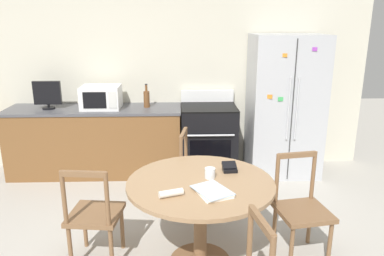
{
  "coord_description": "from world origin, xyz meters",
  "views": [
    {
      "loc": [
        0.03,
        -2.49,
        2.02
      ],
      "look_at": [
        0.16,
        1.15,
        0.95
      ],
      "focal_mm": 35.0,
      "sensor_mm": 36.0,
      "label": 1
    }
  ],
  "objects": [
    {
      "name": "wallet",
      "position": [
        0.46,
        0.48,
        0.78
      ],
      "size": [
        0.13,
        0.13,
        0.07
      ],
      "color": "black",
      "rests_on": "dining_table"
    },
    {
      "name": "dining_chair_far",
      "position": [
        0.23,
        1.16,
        0.43
      ],
      "size": [
        0.48,
        0.48,
        0.9
      ],
      "rotation": [
        0.0,
        0.0,
        4.56
      ],
      "color": "brown",
      "rests_on": "ground_plane"
    },
    {
      "name": "back_wall",
      "position": [
        0.0,
        2.65,
        1.3
      ],
      "size": [
        5.2,
        0.1,
        2.6
      ],
      "color": "beige",
      "rests_on": "ground_plane"
    },
    {
      "name": "microwave",
      "position": [
        -0.97,
        2.28,
        1.05
      ],
      "size": [
        0.49,
        0.4,
        0.29
      ],
      "color": "white",
      "rests_on": "kitchen_counter"
    },
    {
      "name": "kitchen_counter",
      "position": [
        -1.08,
        2.29,
        0.45
      ],
      "size": [
        2.26,
        0.64,
        0.9
      ],
      "color": "brown",
      "rests_on": "ground_plane"
    },
    {
      "name": "refrigerator",
      "position": [
        1.41,
        2.24,
        0.92
      ],
      "size": [
        0.91,
        0.71,
        1.83
      ],
      "color": "#B2B5BA",
      "rests_on": "ground_plane"
    },
    {
      "name": "countertop_tv",
      "position": [
        -1.65,
        2.27,
        1.09
      ],
      "size": [
        0.34,
        0.16,
        0.36
      ],
      "color": "black",
      "rests_on": "kitchen_counter"
    },
    {
      "name": "counter_bottle",
      "position": [
        -0.39,
        2.32,
        1.02
      ],
      "size": [
        0.08,
        0.08,
        0.31
      ],
      "color": "brown",
      "rests_on": "kitchen_counter"
    },
    {
      "name": "dining_chair_right",
      "position": [
        1.08,
        0.37,
        0.43
      ],
      "size": [
        0.48,
        0.48,
        0.9
      ],
      "rotation": [
        0.0,
        0.0,
        3.31
      ],
      "color": "brown",
      "rests_on": "ground_plane"
    },
    {
      "name": "dining_chair_left",
      "position": [
        -0.69,
        0.33,
        0.43
      ],
      "size": [
        0.46,
        0.46,
        0.9
      ],
      "rotation": [
        0.0,
        0.0,
        6.17
      ],
      "color": "brown",
      "rests_on": "ground_plane"
    },
    {
      "name": "candle_glass",
      "position": [
        0.28,
        0.34,
        0.79
      ],
      "size": [
        0.09,
        0.09,
        0.08
      ],
      "color": "silver",
      "rests_on": "dining_table"
    },
    {
      "name": "mail_stack",
      "position": [
        0.27,
        0.07,
        0.77
      ],
      "size": [
        0.34,
        0.37,
        0.02
      ],
      "color": "white",
      "rests_on": "dining_table"
    },
    {
      "name": "folded_napkin",
      "position": [
        -0.03,
        0.02,
        0.78
      ],
      "size": [
        0.19,
        0.11,
        0.05
      ],
      "color": "silver",
      "rests_on": "dining_table"
    },
    {
      "name": "oven_range",
      "position": [
        0.42,
        2.26,
        0.47
      ],
      "size": [
        0.72,
        0.68,
        1.08
      ],
      "color": "black",
      "rests_on": "ground_plane"
    },
    {
      "name": "dining_table",
      "position": [
        0.2,
        0.27,
        0.61
      ],
      "size": [
        1.2,
        1.2,
        0.76
      ],
      "color": "#997551",
      "rests_on": "ground_plane"
    }
  ]
}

